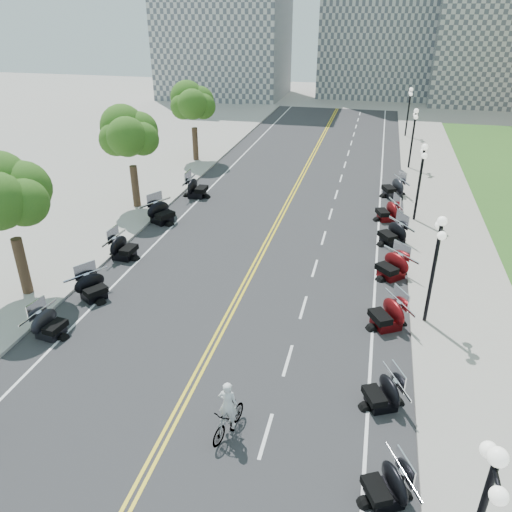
# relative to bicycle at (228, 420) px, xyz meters

# --- Properties ---
(ground) EXTENTS (160.00, 160.00, 0.00)m
(ground) POSITION_rel_bicycle_xyz_m (-1.98, 4.16, -0.57)
(ground) COLOR gray
(road) EXTENTS (16.00, 90.00, 0.01)m
(road) POSITION_rel_bicycle_xyz_m (-1.98, 14.16, -0.57)
(road) COLOR #333335
(road) RESTS_ON ground
(centerline_yellow_a) EXTENTS (0.12, 90.00, 0.00)m
(centerline_yellow_a) POSITION_rel_bicycle_xyz_m (-2.10, 14.16, -0.56)
(centerline_yellow_a) COLOR yellow
(centerline_yellow_a) RESTS_ON road
(centerline_yellow_b) EXTENTS (0.12, 90.00, 0.00)m
(centerline_yellow_b) POSITION_rel_bicycle_xyz_m (-1.86, 14.16, -0.56)
(centerline_yellow_b) COLOR yellow
(centerline_yellow_b) RESTS_ON road
(edge_line_north) EXTENTS (0.12, 90.00, 0.00)m
(edge_line_north) POSITION_rel_bicycle_xyz_m (4.42, 14.16, -0.56)
(edge_line_north) COLOR white
(edge_line_north) RESTS_ON road
(edge_line_south) EXTENTS (0.12, 90.00, 0.00)m
(edge_line_south) POSITION_rel_bicycle_xyz_m (-8.38, 14.16, -0.56)
(edge_line_south) COLOR white
(edge_line_south) RESTS_ON road
(lane_dash_5) EXTENTS (0.12, 2.00, 0.00)m
(lane_dash_5) POSITION_rel_bicycle_xyz_m (1.22, 0.16, -0.56)
(lane_dash_5) COLOR white
(lane_dash_5) RESTS_ON road
(lane_dash_6) EXTENTS (0.12, 2.00, 0.00)m
(lane_dash_6) POSITION_rel_bicycle_xyz_m (1.22, 4.16, -0.56)
(lane_dash_6) COLOR white
(lane_dash_6) RESTS_ON road
(lane_dash_7) EXTENTS (0.12, 2.00, 0.00)m
(lane_dash_7) POSITION_rel_bicycle_xyz_m (1.22, 8.16, -0.56)
(lane_dash_7) COLOR white
(lane_dash_7) RESTS_ON road
(lane_dash_8) EXTENTS (0.12, 2.00, 0.00)m
(lane_dash_8) POSITION_rel_bicycle_xyz_m (1.22, 12.16, -0.56)
(lane_dash_8) COLOR white
(lane_dash_8) RESTS_ON road
(lane_dash_9) EXTENTS (0.12, 2.00, 0.00)m
(lane_dash_9) POSITION_rel_bicycle_xyz_m (1.22, 16.16, -0.56)
(lane_dash_9) COLOR white
(lane_dash_9) RESTS_ON road
(lane_dash_10) EXTENTS (0.12, 2.00, 0.00)m
(lane_dash_10) POSITION_rel_bicycle_xyz_m (1.22, 20.16, -0.56)
(lane_dash_10) COLOR white
(lane_dash_10) RESTS_ON road
(lane_dash_11) EXTENTS (0.12, 2.00, 0.00)m
(lane_dash_11) POSITION_rel_bicycle_xyz_m (1.22, 24.16, -0.56)
(lane_dash_11) COLOR white
(lane_dash_11) RESTS_ON road
(lane_dash_12) EXTENTS (0.12, 2.00, 0.00)m
(lane_dash_12) POSITION_rel_bicycle_xyz_m (1.22, 28.16, -0.56)
(lane_dash_12) COLOR white
(lane_dash_12) RESTS_ON road
(lane_dash_13) EXTENTS (0.12, 2.00, 0.00)m
(lane_dash_13) POSITION_rel_bicycle_xyz_m (1.22, 32.16, -0.56)
(lane_dash_13) COLOR white
(lane_dash_13) RESTS_ON road
(lane_dash_14) EXTENTS (0.12, 2.00, 0.00)m
(lane_dash_14) POSITION_rel_bicycle_xyz_m (1.22, 36.16, -0.56)
(lane_dash_14) COLOR white
(lane_dash_14) RESTS_ON road
(lane_dash_15) EXTENTS (0.12, 2.00, 0.00)m
(lane_dash_15) POSITION_rel_bicycle_xyz_m (1.22, 40.16, -0.56)
(lane_dash_15) COLOR white
(lane_dash_15) RESTS_ON road
(lane_dash_16) EXTENTS (0.12, 2.00, 0.00)m
(lane_dash_16) POSITION_rel_bicycle_xyz_m (1.22, 44.16, -0.56)
(lane_dash_16) COLOR white
(lane_dash_16) RESTS_ON road
(lane_dash_17) EXTENTS (0.12, 2.00, 0.00)m
(lane_dash_17) POSITION_rel_bicycle_xyz_m (1.22, 48.16, -0.56)
(lane_dash_17) COLOR white
(lane_dash_17) RESTS_ON road
(lane_dash_18) EXTENTS (0.12, 2.00, 0.00)m
(lane_dash_18) POSITION_rel_bicycle_xyz_m (1.22, 52.16, -0.56)
(lane_dash_18) COLOR white
(lane_dash_18) RESTS_ON road
(lane_dash_19) EXTENTS (0.12, 2.00, 0.00)m
(lane_dash_19) POSITION_rel_bicycle_xyz_m (1.22, 56.16, -0.56)
(lane_dash_19) COLOR white
(lane_dash_19) RESTS_ON road
(sidewalk_north) EXTENTS (5.00, 90.00, 0.15)m
(sidewalk_north) POSITION_rel_bicycle_xyz_m (8.52, 14.16, -0.49)
(sidewalk_north) COLOR #9E9991
(sidewalk_north) RESTS_ON ground
(sidewalk_south) EXTENTS (5.00, 90.00, 0.15)m
(sidewalk_south) POSITION_rel_bicycle_xyz_m (-12.48, 14.16, -0.49)
(sidewalk_south) COLOR #9E9991
(sidewalk_south) RESTS_ON ground
(distant_block_a) EXTENTS (18.00, 14.00, 26.00)m
(distant_block_a) POSITION_rel_bicycle_xyz_m (-19.98, 66.16, 12.43)
(distant_block_a) COLOR gray
(distant_block_a) RESTS_ON ground
(street_lamp_2) EXTENTS (0.50, 1.20, 4.90)m
(street_lamp_2) POSITION_rel_bicycle_xyz_m (6.62, 8.16, 2.03)
(street_lamp_2) COLOR black
(street_lamp_2) RESTS_ON sidewalk_north
(street_lamp_3) EXTENTS (0.50, 1.20, 4.90)m
(street_lamp_3) POSITION_rel_bicycle_xyz_m (6.62, 20.16, 2.03)
(street_lamp_3) COLOR black
(street_lamp_3) RESTS_ON sidewalk_north
(street_lamp_4) EXTENTS (0.50, 1.20, 4.90)m
(street_lamp_4) POSITION_rel_bicycle_xyz_m (6.62, 32.16, 2.03)
(street_lamp_4) COLOR black
(street_lamp_4) RESTS_ON sidewalk_north
(street_lamp_5) EXTENTS (0.50, 1.20, 4.90)m
(street_lamp_5) POSITION_rel_bicycle_xyz_m (6.62, 44.16, 2.03)
(street_lamp_5) COLOR black
(street_lamp_5) RESTS_ON sidewalk_north
(tree_2) EXTENTS (4.80, 4.80, 9.20)m
(tree_2) POSITION_rel_bicycle_xyz_m (-11.98, 6.16, 4.18)
(tree_2) COLOR #235619
(tree_2) RESTS_ON sidewalk_south
(tree_3) EXTENTS (4.80, 4.80, 9.20)m
(tree_3) POSITION_rel_bicycle_xyz_m (-11.98, 18.16, 4.18)
(tree_3) COLOR #235619
(tree_3) RESTS_ON sidewalk_south
(tree_4) EXTENTS (4.80, 4.80, 9.20)m
(tree_4) POSITION_rel_bicycle_xyz_m (-11.98, 30.16, 4.18)
(tree_4) COLOR #235619
(tree_4) RESTS_ON sidewalk_south
(motorcycle_n_4) EXTENTS (2.38, 2.38, 1.24)m
(motorcycle_n_4) POSITION_rel_bicycle_xyz_m (5.00, -1.36, 0.05)
(motorcycle_n_4) COLOR black
(motorcycle_n_4) RESTS_ON road
(motorcycle_n_5) EXTENTS (2.40, 2.40, 1.25)m
(motorcycle_n_5) POSITION_rel_bicycle_xyz_m (4.84, 2.47, 0.06)
(motorcycle_n_5) COLOR black
(motorcycle_n_5) RESTS_ON road
(motorcycle_n_6) EXTENTS (2.81, 2.81, 1.43)m
(motorcycle_n_6) POSITION_rel_bicycle_xyz_m (4.96, 7.47, 0.15)
(motorcycle_n_6) COLOR #590A0C
(motorcycle_n_6) RESTS_ON road
(motorcycle_n_7) EXTENTS (2.94, 2.94, 1.45)m
(motorcycle_n_7) POSITION_rel_bicycle_xyz_m (5.16, 12.11, 0.16)
(motorcycle_n_7) COLOR #590A0C
(motorcycle_n_7) RESTS_ON road
(motorcycle_n_8) EXTENTS (2.92, 2.92, 1.47)m
(motorcycle_n_8) POSITION_rel_bicycle_xyz_m (5.20, 16.29, 0.16)
(motorcycle_n_8) COLOR black
(motorcycle_n_8) RESTS_ON road
(motorcycle_n_9) EXTENTS (2.57, 2.57, 1.39)m
(motorcycle_n_9) POSITION_rel_bicycle_xyz_m (4.88, 19.98, 0.12)
(motorcycle_n_9) COLOR #590A0C
(motorcycle_n_9) RESTS_ON road
(motorcycle_n_10) EXTENTS (2.87, 2.87, 1.52)m
(motorcycle_n_10) POSITION_rel_bicycle_xyz_m (5.28, 24.73, 0.19)
(motorcycle_n_10) COLOR black
(motorcycle_n_10) RESTS_ON road
(motorcycle_s_5) EXTENTS (2.08, 2.08, 1.30)m
(motorcycle_s_5) POSITION_rel_bicycle_xyz_m (-8.90, 3.43, 0.08)
(motorcycle_s_5) COLOR black
(motorcycle_s_5) RESTS_ON road
(motorcycle_s_6) EXTENTS (2.69, 2.69, 1.36)m
(motorcycle_s_6) POSITION_rel_bicycle_xyz_m (-8.70, 6.60, 0.11)
(motorcycle_s_6) COLOR black
(motorcycle_s_6) RESTS_ON road
(motorcycle_s_7) EXTENTS (2.14, 2.14, 1.41)m
(motorcycle_s_7) POSITION_rel_bicycle_xyz_m (-9.27, 10.88, 0.14)
(motorcycle_s_7) COLOR black
(motorcycle_s_7) RESTS_ON road
(motorcycle_s_8) EXTENTS (2.93, 2.93, 1.52)m
(motorcycle_s_8) POSITION_rel_bicycle_xyz_m (-9.25, 16.11, 0.19)
(motorcycle_s_8) COLOR black
(motorcycle_s_8) RESTS_ON road
(motorcycle_s_9) EXTENTS (2.22, 2.22, 1.54)m
(motorcycle_s_9) POSITION_rel_bicycle_xyz_m (-8.69, 21.23, 0.20)
(motorcycle_s_9) COLOR black
(motorcycle_s_9) RESTS_ON road
(bicycle) EXTENTS (1.01, 1.97, 1.14)m
(bicycle) POSITION_rel_bicycle_xyz_m (0.00, 0.00, 0.00)
(bicycle) COLOR #A51414
(bicycle) RESTS_ON road
(cyclist_rider) EXTENTS (0.64, 0.42, 1.75)m
(cyclist_rider) POSITION_rel_bicycle_xyz_m (0.00, 0.00, 1.45)
(cyclist_rider) COLOR white
(cyclist_rider) RESTS_ON bicycle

